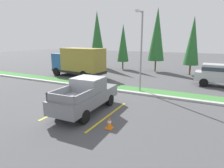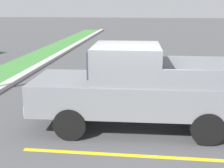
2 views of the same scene
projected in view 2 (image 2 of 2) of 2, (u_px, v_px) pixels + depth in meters
The scene contains 5 objects.
ground_plane at pixel (134, 129), 7.59m from camera, with size 120.00×120.00×0.00m, color #4C4C4F.
parking_line_near at pixel (135, 156), 6.24m from camera, with size 0.12×4.80×0.01m, color yellow.
parking_line_far at pixel (139, 106), 9.21m from camera, with size 0.12×4.80×0.01m, color yellow.
pickup_truck_main at pixel (136, 88), 7.46m from camera, with size 2.10×5.28×2.10m.
traffic_cone at pixel (184, 92), 9.75m from camera, with size 0.36×0.36×0.60m.
Camera 2 is at (-7.05, -0.27, 3.07)m, focal length 48.08 mm.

